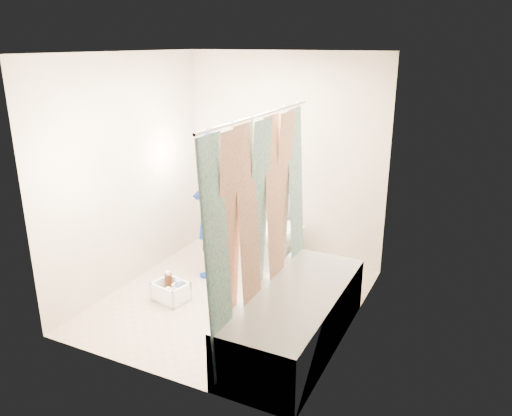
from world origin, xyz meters
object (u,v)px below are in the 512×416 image
at_px(toilet, 284,230).
at_px(cleaning_caddy, 172,293).
at_px(bathtub, 295,316).
at_px(plumber, 212,206).

height_order(toilet, cleaning_caddy, toilet).
relative_size(bathtub, cleaning_caddy, 4.67).
distance_m(bathtub, toilet, 1.68).
distance_m(toilet, plumber, 0.94).
xyz_separation_m(plumber, cleaning_caddy, (-0.05, -0.75, -0.71)).
xyz_separation_m(bathtub, toilet, (-0.74, 1.51, 0.14)).
distance_m(bathtub, plumber, 1.71).
xyz_separation_m(toilet, cleaning_caddy, (-0.65, -1.35, -0.32)).
xyz_separation_m(bathtub, plumber, (-1.35, 0.90, 0.53)).
bearing_deg(cleaning_caddy, bathtub, 5.23).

